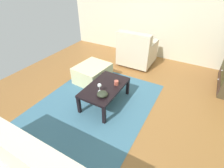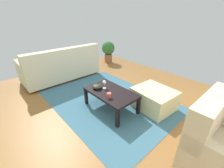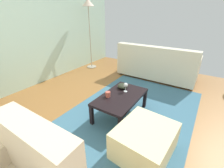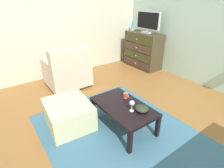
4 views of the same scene
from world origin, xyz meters
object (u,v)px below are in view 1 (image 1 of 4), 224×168
Objects in this scene: wine_glass at (100,86)px; mug at (116,83)px; coffee_table at (105,88)px; ottoman at (93,73)px; bowl_decorative at (102,94)px; armchair at (136,51)px.

mug is at bearing 153.46° from wine_glass.
coffee_table is 0.81m from ottoman.
coffee_table is at bearing 51.21° from ottoman.
bowl_decorative is 0.20× the size of armchair.
ottoman is at bearing -135.78° from bowl_decorative.
armchair is at bearing -176.47° from wine_glass.
wine_glass is 1.38× the size of mug.
mug is at bearing 173.10° from bowl_decorative.
bowl_decorative is at bearing 23.47° from coffee_table.
bowl_decorative is (0.08, 0.10, -0.08)m from wine_glass.
coffee_table is at bearing -49.75° from mug.
bowl_decorative is 1.07m from ottoman.
mug is 0.39m from bowl_decorative.
bowl_decorative is at bearing 6.40° from armchair.
wine_glass is 0.18× the size of armchair.
mug is at bearing 9.59° from armchair.
wine_glass is 0.34m from mug.
armchair is (-1.70, -0.11, 0.03)m from coffee_table.
mug is (-0.30, 0.15, -0.07)m from wine_glass.
ottoman is at bearing -136.81° from wine_glass.
armchair is at bearing -176.31° from coffee_table.
armchair is at bearing -173.60° from bowl_decorative.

